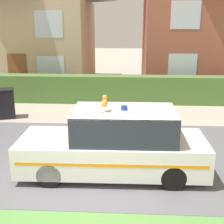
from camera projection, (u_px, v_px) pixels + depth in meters
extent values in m
cube|color=#5B5B60|center=(101.00, 155.00, 8.92)|extent=(28.00, 5.55, 0.01)
cube|color=#4C7233|center=(121.00, 89.00, 14.51)|extent=(11.95, 0.80, 1.27)
cylinder|color=black|center=(62.00, 150.00, 8.57)|extent=(0.58, 0.21, 0.58)
cylinder|color=black|center=(49.00, 175.00, 7.16)|extent=(0.58, 0.21, 0.58)
cylinder|color=black|center=(165.00, 151.00, 8.45)|extent=(0.58, 0.21, 0.58)
cylinder|color=black|center=(173.00, 178.00, 7.04)|extent=(0.58, 0.21, 0.58)
cube|color=white|center=(112.00, 153.00, 7.74)|extent=(4.59, 1.73, 0.78)
cube|color=#232833|center=(124.00, 124.00, 7.51)|extent=(2.47, 1.54, 0.72)
cube|color=white|center=(124.00, 111.00, 7.42)|extent=(2.47, 1.54, 0.04)
cube|color=orange|center=(114.00, 138.00, 8.52)|extent=(4.34, 0.07, 0.07)
cube|color=orange|center=(111.00, 166.00, 6.92)|extent=(4.34, 0.07, 0.07)
cylinder|color=#1933A5|center=(124.00, 108.00, 7.40)|extent=(0.16, 0.16, 0.10)
ellipsoid|color=orange|center=(104.00, 103.00, 7.22)|extent=(0.15, 0.23, 0.19)
ellipsoid|color=white|center=(105.00, 103.00, 7.30)|extent=(0.08, 0.06, 0.11)
sphere|color=orange|center=(105.00, 97.00, 7.28)|extent=(0.11, 0.11, 0.11)
cone|color=orange|center=(106.00, 95.00, 7.26)|extent=(0.05, 0.05, 0.05)
cone|color=orange|center=(103.00, 95.00, 7.27)|extent=(0.05, 0.05, 0.05)
cylinder|color=orange|center=(101.00, 108.00, 7.17)|extent=(0.03, 0.18, 0.03)
cube|color=tan|center=(31.00, 43.00, 18.73)|extent=(7.06, 6.22, 4.80)
cube|color=brown|center=(18.00, 74.00, 16.11)|extent=(1.00, 0.02, 2.10)
cube|color=silver|center=(51.00, 69.00, 15.93)|extent=(1.40, 0.02, 1.30)
cube|color=silver|center=(49.00, 24.00, 15.31)|extent=(1.40, 0.02, 1.30)
cube|color=#93513D|center=(214.00, 39.00, 17.83)|extent=(8.00, 5.94, 5.37)
cube|color=silver|center=(182.00, 67.00, 15.43)|extent=(1.40, 0.02, 1.30)
cube|color=silver|center=(186.00, 15.00, 14.73)|extent=(1.40, 0.02, 1.30)
cube|color=black|center=(7.00, 105.00, 12.27)|extent=(0.75, 0.74, 1.06)
cube|color=black|center=(5.00, 90.00, 12.11)|extent=(0.79, 0.78, 0.10)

